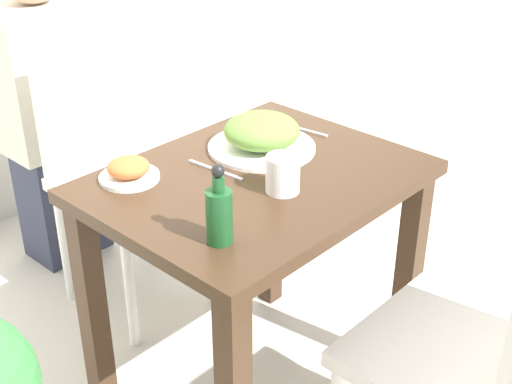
% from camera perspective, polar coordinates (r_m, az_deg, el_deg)
% --- Properties ---
extents(dining_table, '(0.82, 0.64, 0.72)m').
position_cam_1_polar(dining_table, '(1.89, 0.00, -2.45)').
color(dining_table, '#3D2819').
rests_on(dining_table, ground_plane).
extents(chair_near, '(0.42, 0.42, 0.92)m').
position_cam_1_polar(chair_near, '(1.64, 18.18, -11.84)').
color(chair_near, silver).
rests_on(chair_near, ground_plane).
extents(chair_far, '(0.42, 0.42, 0.92)m').
position_cam_1_polar(chair_far, '(2.40, -11.09, 2.72)').
color(chair_far, silver).
rests_on(chair_far, ground_plane).
extents(food_plate, '(0.30, 0.30, 0.10)m').
position_cam_1_polar(food_plate, '(1.94, 0.46, 4.65)').
color(food_plate, white).
rests_on(food_plate, dining_table).
extents(side_plate, '(0.15, 0.15, 0.06)m').
position_cam_1_polar(side_plate, '(1.81, -10.14, 1.70)').
color(side_plate, white).
rests_on(side_plate, dining_table).
extents(drink_cup, '(0.08, 0.08, 0.09)m').
position_cam_1_polar(drink_cup, '(1.72, 2.16, 1.45)').
color(drink_cup, white).
rests_on(drink_cup, dining_table).
extents(sauce_bottle, '(0.06, 0.06, 0.19)m').
position_cam_1_polar(sauce_bottle, '(1.51, -2.97, -1.69)').
color(sauce_bottle, '#194C23').
rests_on(sauce_bottle, dining_table).
extents(fork_utensil, '(0.03, 0.18, 0.00)m').
position_cam_1_polar(fork_utensil, '(1.84, -3.29, 1.79)').
color(fork_utensil, silver).
rests_on(fork_utensil, dining_table).
extents(spoon_utensil, '(0.03, 0.16, 0.00)m').
position_cam_1_polar(spoon_utensil, '(2.08, 3.79, 5.00)').
color(spoon_utensil, silver).
rests_on(spoon_utensil, dining_table).
extents(person_figure, '(0.34, 0.22, 1.17)m').
position_cam_1_polar(person_figure, '(2.67, -16.16, 6.10)').
color(person_figure, '#2D3347').
rests_on(person_figure, ground_plane).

